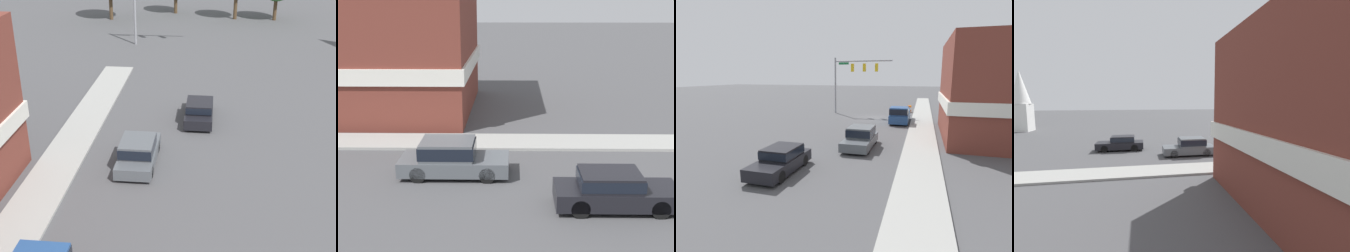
# 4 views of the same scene
# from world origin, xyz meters

# --- Properties ---
(ground_plane) EXTENTS (200.00, 200.00, 0.00)m
(ground_plane) POSITION_xyz_m (0.00, 0.00, 0.00)
(ground_plane) COLOR #4C4C4F
(near_signal_assembly) EXTENTS (7.84, 0.49, 7.60)m
(near_signal_assembly) POSITION_xyz_m (3.48, -2.85, 5.62)
(near_signal_assembly) COLOR gray
(near_signal_assembly) RESTS_ON ground
(car_lead) EXTENTS (1.90, 4.52, 1.53)m
(car_lead) POSITION_xyz_m (-1.43, 13.71, 0.79)
(car_lead) COLOR black
(car_lead) RESTS_ON ground
(car_oncoming) EXTENTS (1.76, 4.38, 1.38)m
(car_oncoming) POSITION_xyz_m (1.61, 19.84, 0.72)
(car_oncoming) COLOR black
(car_oncoming) RESTS_ON ground
(pickup_truck_parked) EXTENTS (1.98, 5.60, 1.87)m
(pickup_truck_parked) POSITION_xyz_m (-3.31, 2.61, 0.92)
(pickup_truck_parked) COLOR black
(pickup_truck_parked) RESTS_ON ground
(church_steeple) EXTENTS (2.80, 2.80, 9.53)m
(church_steeple) POSITION_xyz_m (18.36, 36.18, 4.99)
(church_steeple) COLOR white
(church_steeple) RESTS_ON ground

